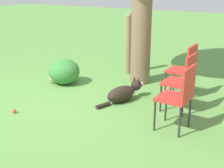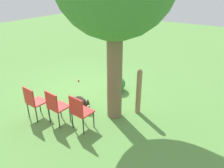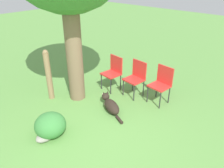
{
  "view_description": "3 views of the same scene",
  "coord_description": "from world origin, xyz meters",
  "px_view_note": "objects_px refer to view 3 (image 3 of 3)",
  "views": [
    {
      "loc": [
        2.84,
        -4.21,
        2.03
      ],
      "look_at": [
        0.56,
        0.14,
        0.33
      ],
      "focal_mm": 50.0,
      "sensor_mm": 36.0,
      "label": 1
    },
    {
      "loc": [
        4.83,
        4.07,
        3.34
      ],
      "look_at": [
        0.56,
        1.26,
        0.92
      ],
      "focal_mm": 35.0,
      "sensor_mm": 36.0,
      "label": 2
    },
    {
      "loc": [
        -2.42,
        -2.63,
        2.95
      ],
      "look_at": [
        1.07,
        0.6,
        0.45
      ],
      "focal_mm": 35.0,
      "sensor_mm": 36.0,
      "label": 3
    }
  ],
  "objects_px": {
    "fence_post": "(49,75)",
    "red_chair_1": "(136,76)",
    "red_chair_2": "(113,71)",
    "red_chair_0": "(162,82)",
    "dog": "(111,105)"
  },
  "relations": [
    {
      "from": "fence_post",
      "to": "dog",
      "type": "bearing_deg",
      "value": -67.45
    },
    {
      "from": "red_chair_2",
      "to": "red_chair_0",
      "type": "bearing_deg",
      "value": 107.42
    },
    {
      "from": "red_chair_0",
      "to": "red_chair_2",
      "type": "relative_size",
      "value": 1.0
    },
    {
      "from": "fence_post",
      "to": "red_chair_2",
      "type": "relative_size",
      "value": 1.41
    },
    {
      "from": "dog",
      "to": "red_chair_0",
      "type": "bearing_deg",
      "value": -97.14
    },
    {
      "from": "dog",
      "to": "red_chair_1",
      "type": "relative_size",
      "value": 1.06
    },
    {
      "from": "fence_post",
      "to": "red_chair_1",
      "type": "distance_m",
      "value": 2.19
    },
    {
      "from": "fence_post",
      "to": "red_chair_2",
      "type": "height_order",
      "value": "fence_post"
    },
    {
      "from": "red_chair_0",
      "to": "red_chair_1",
      "type": "distance_m",
      "value": 0.68
    },
    {
      "from": "dog",
      "to": "red_chair_2",
      "type": "bearing_deg",
      "value": -28.45
    },
    {
      "from": "fence_post",
      "to": "red_chair_2",
      "type": "distance_m",
      "value": 1.68
    },
    {
      "from": "red_chair_2",
      "to": "fence_post",
      "type": "bearing_deg",
      "value": -23.91
    },
    {
      "from": "dog",
      "to": "fence_post",
      "type": "xyz_separation_m",
      "value": [
        -0.62,
        1.5,
        0.52
      ]
    },
    {
      "from": "fence_post",
      "to": "red_chair_1",
      "type": "xyz_separation_m",
      "value": [
        1.61,
        -1.48,
        -0.12
      ]
    },
    {
      "from": "red_chair_1",
      "to": "dog",
      "type": "bearing_deg",
      "value": 6.61
    }
  ]
}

